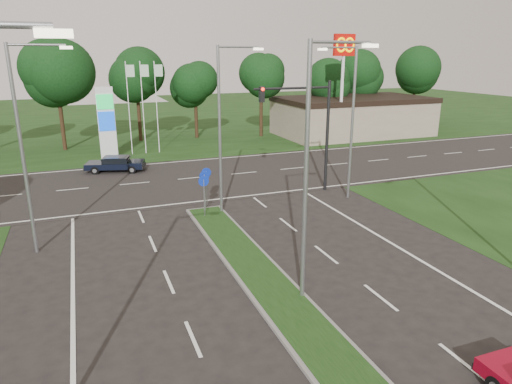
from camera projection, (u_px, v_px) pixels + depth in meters
name	position (u px, v px, depth m)	size (l,w,h in m)	color
verge_far	(129.00, 122.00, 60.10)	(160.00, 50.00, 0.02)	black
cross_road	(178.00, 180.00, 32.42)	(160.00, 12.00, 0.02)	black
median_kerb	(308.00, 331.00, 14.55)	(2.00, 26.00, 0.12)	slate
commercial_building	(353.00, 116.00, 50.15)	(16.00, 9.00, 4.00)	gray
streetlight_median_near	(312.00, 162.00, 15.23)	(2.53, 0.22, 9.00)	gray
streetlight_median_far	(223.00, 122.00, 24.16)	(2.53, 0.22, 9.00)	gray
streetlight_left_far	(26.00, 140.00, 19.16)	(2.53, 0.22, 9.00)	gray
streetlight_right_far	(350.00, 116.00, 26.85)	(2.53, 0.22, 9.00)	gray
traffic_signal	(309.00, 120.00, 28.20)	(5.10, 0.42, 7.00)	black
median_signs	(205.00, 183.00, 25.14)	(1.16, 1.76, 2.38)	gray
gas_pylon	(109.00, 121.00, 38.27)	(5.80, 1.26, 8.00)	silver
mcdonalds_sign	(344.00, 60.00, 43.44)	(2.20, 0.47, 10.40)	silver
treeline_far	(142.00, 73.00, 44.71)	(6.00, 6.00, 9.90)	black
navy_sedan	(116.00, 164.00, 34.46)	(4.52, 2.81, 1.16)	black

